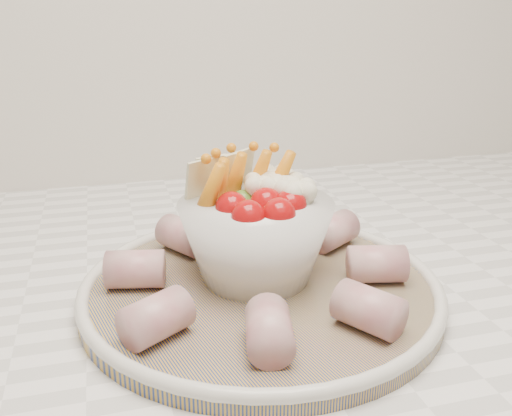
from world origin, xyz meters
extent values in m
cube|color=white|center=(0.00, 1.45, 0.90)|extent=(2.04, 0.62, 0.04)
cylinder|color=navy|center=(-0.13, 1.35, 0.93)|extent=(0.40, 0.40, 0.01)
torus|color=silver|center=(-0.13, 1.35, 0.94)|extent=(0.33, 0.33, 0.01)
sphere|color=#A40A0C|center=(-0.14, 1.33, 1.01)|extent=(0.03, 0.03, 0.03)
sphere|color=#A40A0C|center=(-0.12, 1.33, 1.01)|extent=(0.03, 0.03, 0.03)
sphere|color=#A40A0C|center=(-0.10, 1.35, 1.01)|extent=(0.03, 0.03, 0.03)
sphere|color=#A40A0C|center=(-0.15, 1.36, 1.01)|extent=(0.03, 0.03, 0.03)
sphere|color=#A40A0C|center=(-0.12, 1.36, 1.01)|extent=(0.03, 0.03, 0.03)
sphere|color=#A40A0C|center=(-0.10, 1.37, 1.01)|extent=(0.03, 0.03, 0.03)
sphere|color=#4A7326|center=(-0.13, 1.38, 1.01)|extent=(0.02, 0.02, 0.02)
cone|color=orange|center=(-0.16, 1.39, 1.02)|extent=(0.03, 0.05, 0.07)
cone|color=orange|center=(-0.14, 1.40, 1.02)|extent=(0.03, 0.05, 0.07)
cone|color=orange|center=(-0.11, 1.41, 1.02)|extent=(0.04, 0.05, 0.07)
cone|color=orange|center=(-0.17, 1.37, 1.02)|extent=(0.04, 0.05, 0.07)
cone|color=orange|center=(-0.10, 1.40, 1.02)|extent=(0.05, 0.04, 0.07)
sphere|color=#EEE9CD|center=(-0.09, 1.39, 1.01)|extent=(0.03, 0.03, 0.03)
sphere|color=#EEE9CD|center=(-0.09, 1.36, 1.01)|extent=(0.03, 0.03, 0.03)
sphere|color=#EEE9CD|center=(-0.10, 1.41, 1.01)|extent=(0.03, 0.03, 0.03)
sphere|color=#EEE9CD|center=(-0.11, 1.39, 1.01)|extent=(0.03, 0.03, 0.03)
cube|color=beige|center=(-0.15, 1.41, 1.02)|extent=(0.05, 0.02, 0.05)
cube|color=beige|center=(-0.13, 1.42, 1.02)|extent=(0.04, 0.04, 0.05)
cube|color=beige|center=(-0.17, 1.40, 1.02)|extent=(0.05, 0.03, 0.05)
cylinder|color=#AD4F5B|center=(-0.02, 1.33, 0.95)|extent=(0.06, 0.05, 0.04)
cylinder|color=#AD4F5B|center=(-0.03, 1.41, 0.95)|extent=(0.06, 0.06, 0.04)
cylinder|color=#AD4F5B|center=(-0.10, 1.47, 0.95)|extent=(0.05, 0.06, 0.04)
cylinder|color=#AD4F5B|center=(-0.18, 1.44, 0.95)|extent=(0.06, 0.06, 0.04)
cylinder|color=#AD4F5B|center=(-0.24, 1.38, 0.95)|extent=(0.06, 0.05, 0.04)
cylinder|color=#AD4F5B|center=(-0.23, 1.29, 0.95)|extent=(0.06, 0.06, 0.04)
cylinder|color=#AD4F5B|center=(-0.15, 1.25, 0.95)|extent=(0.05, 0.06, 0.04)
cylinder|color=#AD4F5B|center=(-0.06, 1.26, 0.95)|extent=(0.06, 0.06, 0.04)
camera|label=1|loc=(-0.26, 0.90, 1.18)|focal=40.00mm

